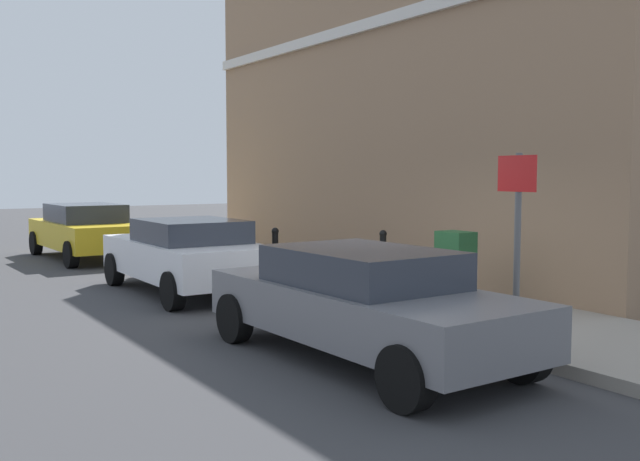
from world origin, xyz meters
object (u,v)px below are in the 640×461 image
Objects in this scene: car_white at (187,254)px; utility_cabinet at (455,271)px; bollard_near_cabinet at (383,257)px; car_yellow at (85,230)px; street_sign at (517,218)px; bollard_far_kerb at (275,253)px; car_grey at (363,301)px.

utility_cabinet is (2.76, -4.16, -0.05)m from car_white.
car_white is at bearing 142.37° from bollard_near_cabinet.
street_sign reaches higher than car_yellow.
bollard_far_kerb is at bearing 91.62° from street_sign.
car_white is 1.64m from bollard_far_kerb.
car_white is 6.42m from car_yellow.
car_white reaches higher than car_grey.
bollard_near_cabinet is 2.06m from bollard_far_kerb.
car_yellow is 9.12m from bollard_near_cabinet.
street_sign reaches higher than bollard_near_cabinet.
car_yellow is 7.25m from bollard_far_kerb.
car_yellow is 10.97m from utility_cabinet.
bollard_far_kerb is (-1.25, 3.52, 0.02)m from utility_cabinet.
street_sign is at bearing -105.93° from bollard_near_cabinet.
car_grey is 5.64m from car_white.
car_yellow reaches higher than car_white.
car_white reaches higher than bollard_near_cabinet.
bollard_near_cabinet is at bearing 87.08° from utility_cabinet.
utility_cabinet is 3.74m from bollard_far_kerb.
car_white is 4.07× the size of bollard_near_cabinet.
utility_cabinet reaches higher than bollard_far_kerb.
car_yellow is (-0.14, 6.42, 0.02)m from car_white.
utility_cabinet is 1.96m from bollard_near_cabinet.
street_sign is at bearing -113.23° from car_grey.
street_sign reaches higher than utility_cabinet.
utility_cabinet is 2.63m from street_sign.
car_grey is 0.99× the size of car_yellow.
car_yellow is at bearing 98.06° from street_sign.
car_yellow is at bearing -1.60° from car_grey.
bollard_far_kerb is at bearing 130.74° from bollard_near_cabinet.
bollard_near_cabinet is at bearing -49.26° from bollard_far_kerb.
car_grey reaches higher than utility_cabinet.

